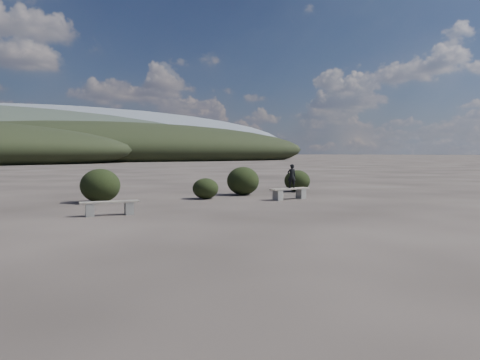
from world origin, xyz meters
TOP-DOWN VIEW (x-y plane):
  - ground at (0.00, 0.00)m, footprint 1200.00×1200.00m
  - bench_left at (-3.92, 5.20)m, footprint 1.89×0.77m
  - bench_right at (4.30, 5.91)m, footprint 1.98×0.43m
  - seated_person at (4.41, 5.91)m, footprint 0.45×0.38m
  - shrub_b at (-2.89, 9.34)m, footprint 1.61×1.61m
  - shrub_c at (1.43, 8.23)m, footprint 1.14×1.14m
  - shrub_d at (3.89, 8.88)m, footprint 1.55×1.55m
  - shrub_e at (7.42, 8.96)m, footprint 1.35×1.35m

SIDE VIEW (x-z plane):
  - ground at x=0.00m, z-range 0.00..0.00m
  - bench_left at x=-3.92m, z-range 0.05..0.51m
  - bench_right at x=4.30m, z-range 0.05..0.55m
  - shrub_c at x=1.43m, z-range 0.00..0.91m
  - shrub_e at x=7.42m, z-range 0.00..1.13m
  - shrub_d at x=3.89m, z-range 0.00..1.36m
  - shrub_b at x=-2.89m, z-range 0.00..1.38m
  - seated_person at x=4.41m, z-range 0.50..1.53m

